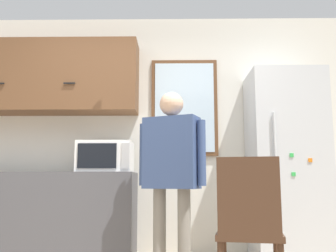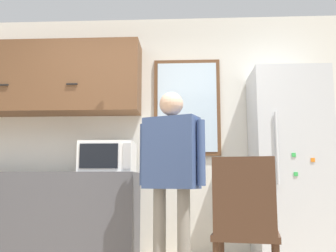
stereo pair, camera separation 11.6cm
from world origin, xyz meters
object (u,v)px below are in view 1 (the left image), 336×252
person (172,163)px  chair (249,224)px  refrigerator (287,166)px  microwave (106,157)px

person → chair: size_ratio=1.65×
refrigerator → chair: 1.55m
refrigerator → chair: size_ratio=2.00×
microwave → refrigerator: 1.85m
chair → person: bearing=-45.0°
microwave → person: person is taller
person → chair: bearing=-33.2°
microwave → chair: (1.19, -1.32, -0.52)m
microwave → chair: 1.85m
microwave → refrigerator: (1.85, 0.01, -0.09)m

